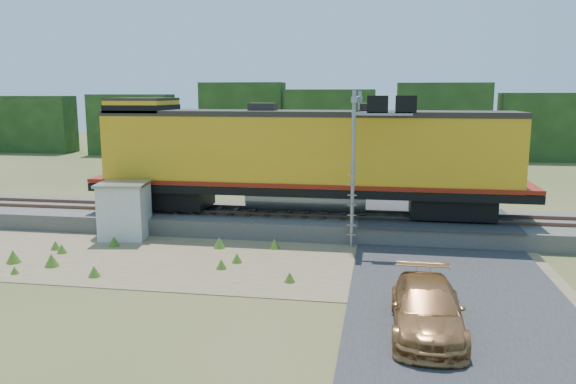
% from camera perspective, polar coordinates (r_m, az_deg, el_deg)
% --- Properties ---
extents(ground, '(140.00, 140.00, 0.00)m').
position_cam_1_polar(ground, '(22.02, -2.57, -7.47)').
color(ground, '#475123').
rests_on(ground, ground).
extents(ballast, '(70.00, 5.00, 0.80)m').
position_cam_1_polar(ballast, '(27.60, 0.04, -3.00)').
color(ballast, slate).
rests_on(ballast, ground).
extents(rails, '(70.00, 1.54, 0.16)m').
position_cam_1_polar(rails, '(27.50, 0.04, -2.02)').
color(rails, brown).
rests_on(rails, ballast).
extents(dirt_shoulder, '(26.00, 8.00, 0.03)m').
position_cam_1_polar(dirt_shoulder, '(22.96, -7.23, -6.76)').
color(dirt_shoulder, '#8C7754').
rests_on(dirt_shoulder, ground).
extents(road, '(7.00, 66.00, 0.86)m').
position_cam_1_polar(road, '(22.39, 15.80, -7.31)').
color(road, '#38383A').
rests_on(road, ground).
extents(tree_line_north, '(130.00, 3.00, 6.50)m').
position_cam_1_polar(tree_line_north, '(58.80, 5.25, 6.49)').
color(tree_line_north, '#1A3312').
rests_on(tree_line_north, ground).
extents(weed_clumps, '(15.00, 6.20, 0.56)m').
position_cam_1_polar(weed_clumps, '(23.07, -11.11, -6.83)').
color(weed_clumps, '#436A1E').
rests_on(weed_clumps, ground).
extents(locomotive, '(21.04, 3.21, 5.43)m').
position_cam_1_polar(locomotive, '(26.98, 1.21, 3.68)').
color(locomotive, black).
rests_on(locomotive, rails).
extents(shed, '(2.52, 2.52, 2.60)m').
position_cam_1_polar(shed, '(26.88, -16.25, -1.75)').
color(shed, silver).
rests_on(shed, ground).
extents(signal_gantry, '(2.67, 6.20, 6.73)m').
position_cam_1_polar(signal_gantry, '(25.93, 7.69, 6.52)').
color(signal_gantry, gray).
rests_on(signal_gantry, ground).
extents(car, '(1.99, 4.79, 1.39)m').
position_cam_1_polar(car, '(16.39, 13.93, -11.44)').
color(car, '#AB723F').
rests_on(car, ground).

